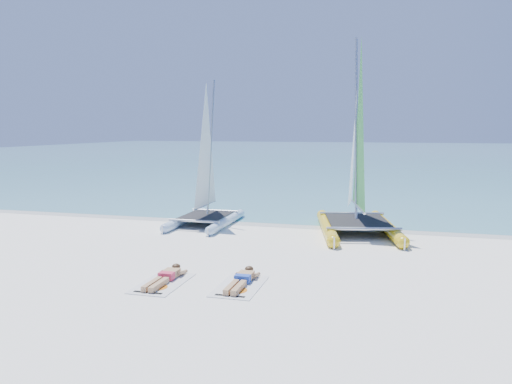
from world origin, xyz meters
TOP-DOWN VIEW (x-y plane):
  - ground at (0.00, 0.00)m, footprint 140.00×140.00m
  - sea at (0.00, 63.00)m, footprint 140.00×115.00m
  - wet_sand_strip at (0.00, 5.50)m, footprint 140.00×1.40m
  - catamaran_blue at (-3.83, 4.70)m, footprint 2.08×4.28m
  - catamaran_yellow at (1.86, 5.12)m, footprint 3.60×5.88m
  - towel_a at (-2.18, -2.63)m, footprint 1.00×1.85m
  - sunbather_a at (-2.18, -2.44)m, footprint 0.37×1.73m
  - towel_b at (-0.31, -2.35)m, footprint 1.00×1.85m
  - sunbather_b at (-0.31, -2.16)m, footprint 0.37×1.73m

SIDE VIEW (x-z plane):
  - ground at x=0.00m, z-range 0.00..0.00m
  - wet_sand_strip at x=0.00m, z-range 0.00..0.01m
  - sea at x=0.00m, z-range 0.00..0.01m
  - towel_a at x=-2.18m, z-range 0.00..0.02m
  - towel_b at x=-0.31m, z-range 0.00..0.02m
  - sunbather_a at x=-2.18m, z-range -0.01..0.25m
  - sunbather_b at x=-0.31m, z-range -0.01..0.25m
  - catamaran_blue at x=-3.83m, z-range -1.17..4.65m
  - catamaran_yellow at x=1.86m, z-range -1.35..5.95m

